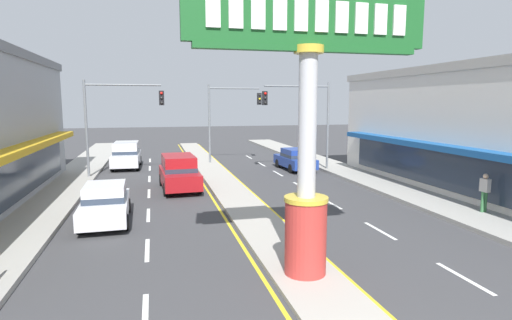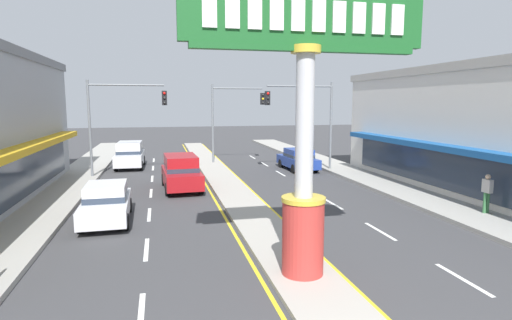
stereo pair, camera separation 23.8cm
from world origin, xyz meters
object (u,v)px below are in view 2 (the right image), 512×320
suv_far_right_lane (130,154)px  sedan_near_left_lane (298,159)px  suv_mid_left_lane (181,172)px  traffic_light_median_far (232,110)px  sedan_near_right_lane (106,202)px  pedestrian_near_kerb (487,191)px  traffic_light_right_side (307,111)px  district_sign (305,126)px  traffic_light_left_side (118,111)px

suv_far_right_lane → sedan_near_left_lane: 12.45m
sedan_near_left_lane → suv_mid_left_lane: 9.83m
traffic_light_median_far → suv_mid_left_lane: size_ratio=1.32×
traffic_light_median_far → sedan_near_left_lane: bearing=-46.2°
sedan_near_right_lane → pedestrian_near_kerb: size_ratio=2.62×
traffic_light_right_side → sedan_near_left_lane: (-0.28, 0.99, -3.46)m
sedan_near_right_lane → sedan_near_left_lane: bearing=41.9°
district_sign → traffic_light_right_side: 17.81m
suv_far_right_lane → pedestrian_near_kerb: 23.39m
traffic_light_left_side → sedan_near_right_lane: 10.81m
traffic_light_median_far → traffic_light_right_side: bearing=-50.3°
traffic_light_left_side → sedan_near_left_lane: bearing=1.8°
suv_far_right_lane → suv_mid_left_lane: 9.40m
district_sign → sedan_near_right_lane: district_sign is taller
suv_far_right_lane → suv_mid_left_lane: bearing=-69.5°
sedan_near_left_lane → suv_mid_left_lane: bearing=-150.1°
traffic_light_median_far → sedan_near_left_lane: size_ratio=1.41×
traffic_light_left_side → suv_far_right_lane: size_ratio=1.34×
sedan_near_left_lane → pedestrian_near_kerb: pedestrian_near_kerb is taller
traffic_light_left_side → pedestrian_near_kerb: bearing=-39.9°
district_sign → suv_mid_left_lane: 13.45m
district_sign → sedan_near_right_lane: (-5.91, 7.07, -3.40)m
suv_mid_left_lane → traffic_light_median_far: bearing=64.0°
traffic_light_median_far → suv_far_right_lane: size_ratio=1.34×
sedan_near_right_lane → suv_far_right_lane: bearing=90.0°
sedan_near_right_lane → sedan_near_left_lane: same height
sedan_near_right_lane → traffic_light_right_side: bearing=38.5°
sedan_near_right_lane → suv_far_right_lane: 14.54m
traffic_light_median_far → suv_mid_left_lane: traffic_light_median_far is taller
suv_far_right_lane → suv_mid_left_lane: (3.29, -8.81, 0.00)m
sedan_near_left_lane → sedan_near_right_lane: bearing=-138.1°
district_sign → pedestrian_near_kerb: (9.61, 4.10, -3.07)m
suv_mid_left_lane → district_sign: bearing=-78.5°
sedan_near_right_lane → suv_mid_left_lane: 6.61m
traffic_light_right_side → traffic_light_left_side: bearing=177.2°
traffic_light_median_far → sedan_near_left_lane: 6.79m
pedestrian_near_kerb → sedan_near_right_lane: bearing=169.2°
district_sign → suv_far_right_lane: (-5.91, 21.61, -3.21)m
traffic_light_right_side → sedan_near_right_lane: size_ratio=1.43×
traffic_light_median_far → suv_mid_left_lane: bearing=-116.0°
suv_far_right_lane → traffic_light_left_side: bearing=-93.8°
suv_mid_left_lane → pedestrian_near_kerb: size_ratio=2.83×
district_sign → traffic_light_right_side: (6.19, 16.70, 0.06)m
traffic_light_right_side → suv_mid_left_lane: size_ratio=1.32×
suv_far_right_lane → pedestrian_near_kerb: bearing=-48.4°
traffic_light_median_far → pedestrian_near_kerb: traffic_light_median_far is taller
traffic_light_left_side → traffic_light_median_far: bearing=30.0°
traffic_light_right_side → traffic_light_median_far: size_ratio=1.00×
sedan_near_left_lane → pedestrian_near_kerb: size_ratio=2.64×
traffic_light_median_far → sedan_near_right_lane: (-7.75, -14.87, -3.41)m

